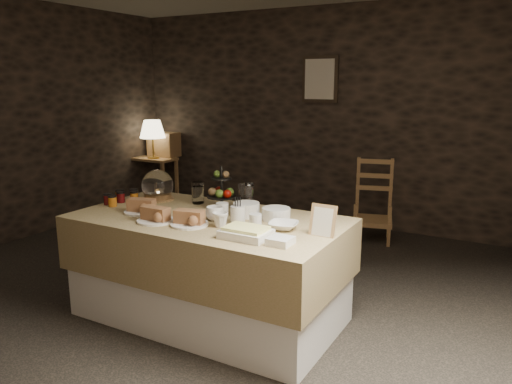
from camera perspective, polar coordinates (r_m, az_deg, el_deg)
The scene contains 27 objects.
ground_plane at distance 4.26m, azimuth -4.34°, elevation -11.41°, with size 5.50×5.00×0.01m, color black.
room_shell at distance 3.90m, azimuth -4.72°, elevation 10.05°, with size 5.52×5.02×2.60m.
buffet_table at distance 3.70m, azimuth -5.43°, elevation -7.81°, with size 1.96×1.04×0.77m.
console_table at distance 7.21m, azimuth -11.61°, elevation 2.85°, with size 0.63×0.36×0.67m.
table_lamp at distance 7.07m, azimuth -11.76°, elevation 7.00°, with size 0.35×0.35×0.53m.
wine_rack at distance 7.27m, azimuth -10.49°, elevation 5.37°, with size 0.42×0.26×0.34m, color olive.
chair at distance 5.66m, azimuth 13.41°, elevation -1.39°, with size 0.51×0.50×0.70m.
framed_picture at distance 6.15m, azimuth 7.33°, elevation 12.67°, with size 0.45×0.04×0.55m.
plate_stack_a at distance 3.60m, azimuth -1.10°, elevation -2.00°, with size 0.19×0.19×0.10m, color white.
plate_stack_b at distance 3.52m, azimuth 2.33°, elevation -2.51°, with size 0.20×0.20×0.09m, color white.
cutlery_holder at distance 3.43m, azimuth -2.09°, elevation -2.59°, with size 0.10×0.10×0.12m, color white.
cup_a at distance 3.50m, azimuth -4.74°, elevation -2.47°, with size 0.13×0.13×0.10m, color white.
cup_b at distance 3.35m, azimuth -4.11°, elevation -3.17°, with size 0.11×0.11×0.10m, color white.
mug_c at distance 3.62m, azimuth -3.88°, elevation -1.98°, with size 0.09×0.09×0.10m, color white.
mug_d at distance 3.34m, azimuth -0.06°, elevation -3.27°, with size 0.08×0.08×0.09m, color white.
bowl at distance 3.30m, azimuth 3.16°, elevation -3.85°, with size 0.20×0.20×0.05m, color white.
cake_dome at distance 4.17m, azimuth -11.17°, elevation 0.53°, with size 0.26×0.26×0.26m.
fruit_stand at distance 3.84m, azimuth -3.96°, elevation 0.08°, with size 0.23×0.23×0.32m.
bread_platter_left at distance 3.80m, azimuth -12.95°, elevation -1.73°, with size 0.26×0.26×0.11m.
bread_platter_center at distance 3.53m, azimuth -11.41°, elevation -2.72°, with size 0.26×0.26×0.11m.
bread_platter_right at distance 3.41m, azimuth -7.62°, elevation -3.14°, with size 0.26×0.26×0.11m.
jam_jars at distance 4.15m, azimuth -15.10°, elevation -0.65°, with size 0.20×0.32×0.07m.
tart_dish at distance 3.12m, azimuth -1.15°, elevation -4.65°, with size 0.30×0.22×0.07m.
square_dish at distance 3.00m, azimuth 2.80°, elevation -5.61°, with size 0.14×0.14×0.04m, color white.
menu_frame at distance 3.17m, azimuth 7.64°, elevation -3.39°, with size 0.17×0.02×0.22m, color olive.
storage_jar_a at distance 4.06m, azimuth -6.65°, elevation 0.03°, with size 0.10×0.10×0.16m, color white.
storage_jar_b at distance 3.99m, azimuth -6.64°, elevation -0.33°, with size 0.09×0.09×0.14m, color white.
Camera 1 is at (2.18, -3.23, 1.73)m, focal length 35.00 mm.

